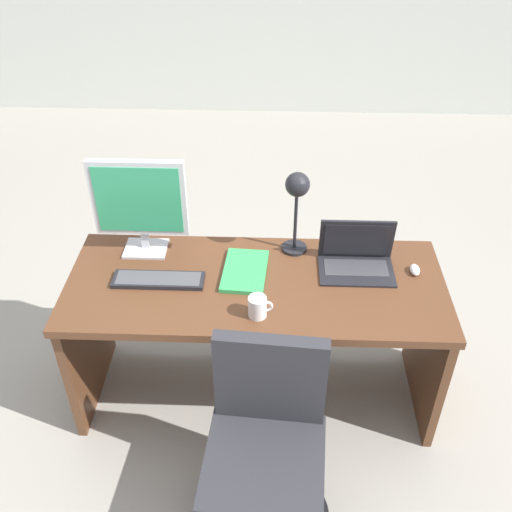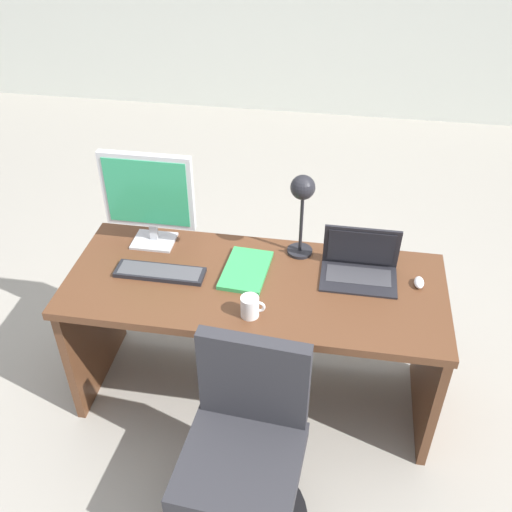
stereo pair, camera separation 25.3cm
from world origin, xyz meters
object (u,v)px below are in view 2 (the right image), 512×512
object	(u,v)px
monitor	(148,195)
keyboard	(160,272)
laptop	(360,260)
office_chair	(244,460)
desk_lamp	(302,198)
coffee_mug	(250,307)
book	(246,270)
mouse	(419,282)
desk	(256,310)

from	to	relation	value
monitor	keyboard	xyz separation A→B (m)	(0.10, -0.24, -0.26)
laptop	office_chair	world-z (taller)	laptop
desk_lamp	coffee_mug	xyz separation A→B (m)	(-0.16, -0.45, -0.27)
book	mouse	bearing A→B (deg)	2.04
monitor	laptop	distance (m)	1.01
monitor	laptop	xyz separation A→B (m)	(0.99, -0.08, -0.20)
monitor	office_chair	bearing A→B (deg)	-55.39
office_chair	desk_lamp	bearing A→B (deg)	82.65
desk	mouse	xyz separation A→B (m)	(0.72, 0.05, 0.23)
monitor	keyboard	size ratio (longest dim) A/B	1.17
keyboard	coffee_mug	distance (m)	0.49
keyboard	coffee_mug	world-z (taller)	coffee_mug
laptop	mouse	xyz separation A→B (m)	(0.26, -0.05, -0.05)
laptop	office_chair	distance (m)	0.99
mouse	office_chair	bearing A→B (deg)	-131.77
mouse	book	xyz separation A→B (m)	(-0.77, -0.03, -0.01)
desk	laptop	size ratio (longest dim) A/B	5.00
keyboard	book	xyz separation A→B (m)	(0.38, 0.08, -0.00)
desk	book	xyz separation A→B (m)	(-0.05, 0.02, 0.22)
keyboard	coffee_mug	xyz separation A→B (m)	(0.45, -0.20, 0.04)
monitor	coffee_mug	xyz separation A→B (m)	(0.55, -0.44, -0.22)
desk_lamp	coffee_mug	distance (m)	0.54
laptop	mouse	size ratio (longest dim) A/B	4.41
desk_lamp	keyboard	bearing A→B (deg)	-158.13
monitor	mouse	bearing A→B (deg)	-5.90
laptop	coffee_mug	world-z (taller)	laptop
laptop	coffee_mug	distance (m)	0.57
laptop	keyboard	size ratio (longest dim) A/B	0.83
mouse	desk	bearing A→B (deg)	-176.20
laptop	office_chair	size ratio (longest dim) A/B	0.39
monitor	coffee_mug	bearing A→B (deg)	-38.56
desk_lamp	desk	bearing A→B (deg)	-133.52
desk_lamp	coffee_mug	size ratio (longest dim) A/B	4.13
desk	monitor	world-z (taller)	monitor
desk	coffee_mug	xyz separation A→B (m)	(0.02, -0.26, 0.26)
book	keyboard	bearing A→B (deg)	-168.14
keyboard	book	distance (m)	0.39
laptop	desk_lamp	size ratio (longest dim) A/B	0.79
desk_lamp	book	size ratio (longest dim) A/B	1.34
desk	desk_lamp	world-z (taller)	desk_lamp
desk_lamp	office_chair	world-z (taller)	desk_lamp
mouse	coffee_mug	size ratio (longest dim) A/B	0.74
desk	monitor	distance (m)	0.74
monitor	laptop	size ratio (longest dim) A/B	1.40
office_chair	book	bearing A→B (deg)	99.16
desk	book	bearing A→B (deg)	158.61
mouse	monitor	bearing A→B (deg)	174.10
monitor	office_chair	world-z (taller)	monitor
mouse	coffee_mug	distance (m)	0.77
desk	book	size ratio (longest dim) A/B	5.29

